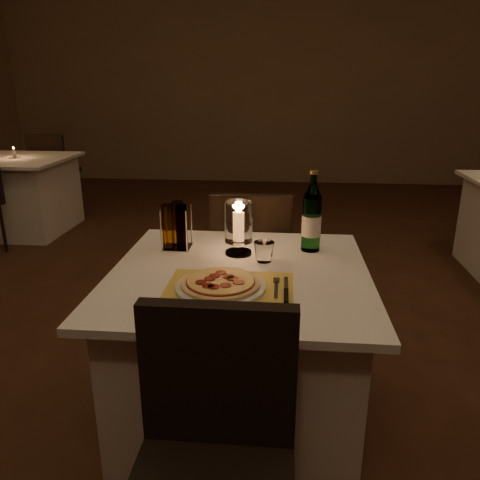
# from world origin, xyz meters

# --- Properties ---
(floor) EXTENTS (8.00, 10.00, 0.02)m
(floor) POSITION_xyz_m (0.00, 0.00, -0.01)
(floor) COLOR #412214
(floor) RESTS_ON ground
(wall_back) EXTENTS (8.00, 0.02, 3.00)m
(wall_back) POSITION_xyz_m (0.00, 5.01, 1.50)
(wall_back) COLOR #83664C
(wall_back) RESTS_ON ground
(main_table) EXTENTS (1.00, 1.00, 0.74)m
(main_table) POSITION_xyz_m (-0.07, -0.40, 0.37)
(main_table) COLOR white
(main_table) RESTS_ON ground
(chair_near) EXTENTS (0.42, 0.42, 0.90)m
(chair_near) POSITION_xyz_m (-0.07, -1.11, 0.55)
(chair_near) COLOR black
(chair_near) RESTS_ON ground
(chair_far) EXTENTS (0.42, 0.42, 0.90)m
(chair_far) POSITION_xyz_m (-0.07, 0.32, 0.55)
(chair_far) COLOR black
(chair_far) RESTS_ON ground
(placemat) EXTENTS (0.45, 0.34, 0.00)m
(placemat) POSITION_xyz_m (-0.09, -0.58, 0.74)
(placemat) COLOR gold
(placemat) RESTS_ON main_table
(plate) EXTENTS (0.32, 0.32, 0.01)m
(plate) POSITION_xyz_m (-0.12, -0.58, 0.75)
(plate) COLOR white
(plate) RESTS_ON placemat
(pizza) EXTENTS (0.28, 0.28, 0.02)m
(pizza) POSITION_xyz_m (-0.12, -0.58, 0.77)
(pizza) COLOR #D8B77F
(pizza) RESTS_ON plate
(fork) EXTENTS (0.02, 0.18, 0.00)m
(fork) POSITION_xyz_m (0.07, -0.54, 0.75)
(fork) COLOR silver
(fork) RESTS_ON placemat
(knife) EXTENTS (0.02, 0.22, 0.01)m
(knife) POSITION_xyz_m (0.11, -0.60, 0.75)
(knife) COLOR black
(knife) RESTS_ON placemat
(tumbler) EXTENTS (0.08, 0.08, 0.08)m
(tumbler) POSITION_xyz_m (0.02, -0.28, 0.78)
(tumbler) COLOR white
(tumbler) RESTS_ON main_table
(water_bottle) EXTENTS (0.08, 0.08, 0.35)m
(water_bottle) POSITION_xyz_m (0.22, -0.13, 0.88)
(water_bottle) COLOR #529856
(water_bottle) RESTS_ON main_table
(hurricane_candle) EXTENTS (0.12, 0.12, 0.23)m
(hurricane_candle) POSITION_xyz_m (-0.09, -0.21, 0.87)
(hurricane_candle) COLOR white
(hurricane_candle) RESTS_ON main_table
(cruet_caddy) EXTENTS (0.12, 0.12, 0.21)m
(cruet_caddy) POSITION_xyz_m (-0.37, -0.17, 0.84)
(cruet_caddy) COLOR white
(cruet_caddy) RESTS_ON main_table
(neighbor_table_left) EXTENTS (1.00, 1.00, 0.74)m
(neighbor_table_left) POSITION_xyz_m (-2.52, 2.27, 0.37)
(neighbor_table_left) COLOR white
(neighbor_table_left) RESTS_ON ground
(neighbor_chair_lb) EXTENTS (0.42, 0.42, 0.90)m
(neighbor_chair_lb) POSITION_xyz_m (-2.52, 2.99, 0.55)
(neighbor_chair_lb) COLOR black
(neighbor_chair_lb) RESTS_ON ground
(neighbor_candle_left) EXTENTS (0.03, 0.03, 0.11)m
(neighbor_candle_left) POSITION_xyz_m (-2.52, 2.27, 0.79)
(neighbor_candle_left) COLOR white
(neighbor_candle_left) RESTS_ON neighbor_table_left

